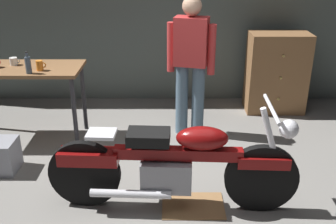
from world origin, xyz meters
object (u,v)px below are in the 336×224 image
mug_orange_travel (38,66)px  bottle (26,65)px  wooden_dresser (275,73)px  motorcycle (172,164)px  mug_white_ceramic (12,62)px  person_standing (189,61)px

mug_orange_travel → bottle: bottle is taller
wooden_dresser → motorcycle: bearing=-122.6°
wooden_dresser → bottle: size_ratio=4.56×
mug_white_ceramic → bottle: bearing=-48.8°
person_standing → mug_orange_travel: 1.70m
person_standing → bottle: (-1.77, -0.38, 0.07)m
motorcycle → mug_orange_travel: mug_orange_travel is taller
motorcycle → mug_white_ceramic: bearing=144.3°
mug_white_ceramic → bottle: 0.42m
motorcycle → mug_white_ceramic: 2.39m
mug_white_ceramic → wooden_dresser: bearing=13.8°
motorcycle → bottle: size_ratio=9.09×
wooden_dresser → mug_white_ceramic: size_ratio=9.28×
bottle → person_standing: bearing=12.0°
person_standing → bottle: person_standing is taller
person_standing → mug_white_ceramic: (-2.05, -0.06, 0.02)m
person_standing → mug_orange_travel: size_ratio=14.85×
mug_orange_travel → bottle: bearing=-129.8°
motorcycle → person_standing: (0.21, 1.52, 0.48)m
mug_white_ceramic → bottle: size_ratio=0.49×
mug_white_ceramic → bottle: (0.28, -0.32, 0.05)m
bottle → motorcycle: bearing=-36.2°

